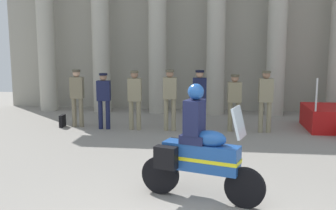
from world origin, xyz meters
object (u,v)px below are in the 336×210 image
object	(u,v)px
officer_in_row_3	(170,95)
officer_in_row_4	(199,96)
officer_in_row_1	(104,96)
officer_in_row_6	(266,96)
officer_in_row_0	(77,93)
officer_in_row_5	(234,98)
motorcycle_with_rider	(197,152)
officer_in_row_2	(135,95)
briefcase_on_ground	(62,121)

from	to	relation	value
officer_in_row_3	officer_in_row_4	distance (m)	0.84
officer_in_row_3	officer_in_row_4	size ratio (longest dim) A/B	1.00
officer_in_row_1	officer_in_row_6	distance (m)	4.59
officer_in_row_0	officer_in_row_5	bearing A→B (deg)	175.70
officer_in_row_1	officer_in_row_5	bearing A→B (deg)	178.51
officer_in_row_3	motorcycle_with_rider	world-z (taller)	motorcycle_with_rider
officer_in_row_0	officer_in_row_2	world-z (taller)	same
officer_in_row_0	officer_in_row_6	bearing A→B (deg)	175.36
officer_in_row_4	officer_in_row_5	xyz separation A→B (m)	(0.98, 0.13, -0.07)
officer_in_row_0	officer_in_row_6	world-z (taller)	officer_in_row_6
officer_in_row_2	officer_in_row_4	xyz separation A→B (m)	(1.85, -0.00, 0.02)
officer_in_row_2	officer_in_row_0	bearing A→B (deg)	-9.31
officer_in_row_2	briefcase_on_ground	distance (m)	2.38
motorcycle_with_rider	officer_in_row_3	bearing A→B (deg)	119.54
officer_in_row_1	officer_in_row_2	xyz separation A→B (m)	(0.91, 0.02, 0.04)
officer_in_row_6	officer_in_row_4	bearing A→B (deg)	-0.86
officer_in_row_5	officer_in_row_1	bearing A→B (deg)	-1.49
officer_in_row_2	motorcycle_with_rider	xyz separation A→B (m)	(2.04, -4.93, -0.21)
officer_in_row_2	briefcase_on_ground	xyz separation A→B (m)	(-2.23, 0.11, -0.83)
officer_in_row_0	motorcycle_with_rider	size ratio (longest dim) A/B	0.84
officer_in_row_4	officer_in_row_1	bearing A→B (deg)	-3.45
officer_in_row_3	briefcase_on_ground	distance (m)	3.36
officer_in_row_0	officer_in_row_2	bearing A→B (deg)	170.69
officer_in_row_4	briefcase_on_ground	bearing A→B (deg)	-5.40
officer_in_row_6	officer_in_row_5	bearing A→B (deg)	-6.49
officer_in_row_2	motorcycle_with_rider	bearing A→B (deg)	108.63
officer_in_row_5	motorcycle_with_rider	xyz separation A→B (m)	(-0.79, -5.06, -0.16)
motorcycle_with_rider	officer_in_row_5	bearing A→B (deg)	98.94
briefcase_on_ground	officer_in_row_5	bearing A→B (deg)	0.27
officer_in_row_0	officer_in_row_2	size ratio (longest dim) A/B	1.00
officer_in_row_4	motorcycle_with_rider	size ratio (longest dim) A/B	0.86
motorcycle_with_rider	briefcase_on_ground	distance (m)	6.63
officer_in_row_0	officer_in_row_4	size ratio (longest dim) A/B	0.98
officer_in_row_0	officer_in_row_5	world-z (taller)	officer_in_row_0
officer_in_row_0	officer_in_row_5	xyz separation A→B (m)	(4.60, -0.04, -0.05)
officer_in_row_1	officer_in_row_4	bearing A→B (deg)	176.55
officer_in_row_0	officer_in_row_1	bearing A→B (deg)	163.78
motorcycle_with_rider	briefcase_on_ground	size ratio (longest dim) A/B	5.63
officer_in_row_5	officer_in_row_6	size ratio (longest dim) A/B	0.94
motorcycle_with_rider	officer_in_row_4	bearing A→B (deg)	109.98
officer_in_row_1	officer_in_row_5	size ratio (longest dim) A/B	1.01
officer_in_row_6	briefcase_on_ground	world-z (taller)	officer_in_row_6
officer_in_row_5	officer_in_row_3	bearing A→B (deg)	-0.10
officer_in_row_5	briefcase_on_ground	distance (m)	5.12
officer_in_row_4	officer_in_row_6	distance (m)	1.83
officer_in_row_1	officer_in_row_3	distance (m)	1.92
officer_in_row_1	motorcycle_with_rider	xyz separation A→B (m)	(2.94, -4.91, -0.17)
officer_in_row_6	motorcycle_with_rider	xyz separation A→B (m)	(-1.64, -5.02, -0.23)
briefcase_on_ground	officer_in_row_4	bearing A→B (deg)	-1.55
officer_in_row_2	officer_in_row_5	xyz separation A→B (m)	(2.83, 0.13, -0.05)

